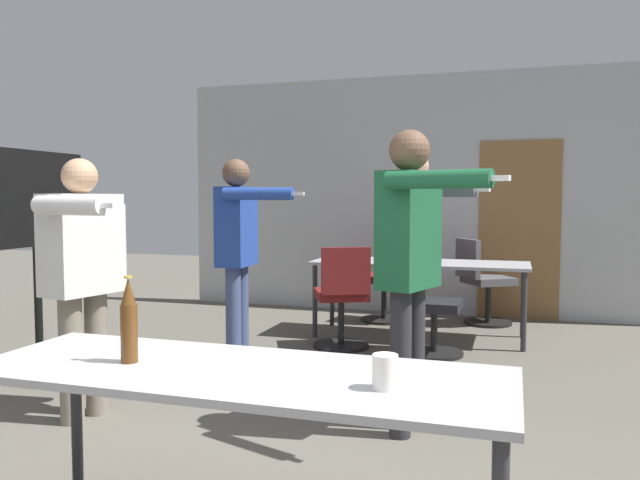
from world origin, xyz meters
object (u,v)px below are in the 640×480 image
at_px(drink_cup, 385,372).
at_px(tv_screen, 36,237).
at_px(office_chair_far_left, 426,307).
at_px(office_chair_side_rolled, 390,282).
at_px(office_chair_near_pushed, 482,284).
at_px(person_far_watching, 414,243).
at_px(person_left_plaid, 83,265).
at_px(person_center_tall, 411,250).
at_px(person_right_polo, 238,240).
at_px(beer_bottle, 129,322).
at_px(office_chair_mid_tucked, 342,300).

bearing_deg(drink_cup, tv_screen, 148.40).
height_order(office_chair_far_left, office_chair_side_rolled, office_chair_side_rolled).
height_order(tv_screen, office_chair_near_pushed, tv_screen).
relative_size(person_far_watching, office_chair_far_left, 1.91).
relative_size(office_chair_side_rolled, office_chair_near_pushed, 1.00).
bearing_deg(person_far_watching, person_left_plaid, -37.60).
distance_m(person_far_watching, person_center_tall, 0.96).
height_order(person_right_polo, office_chair_side_rolled, person_right_polo).
xyz_separation_m(person_left_plaid, office_chair_near_pushed, (2.23, 3.80, -0.53)).
bearing_deg(beer_bottle, person_far_watching, 74.62).
bearing_deg(person_far_watching, person_right_polo, -79.17).
bearing_deg(office_chair_near_pushed, person_right_polo, -72.44).
xyz_separation_m(tv_screen, office_chair_mid_tucked, (2.02, 1.57, -0.64)).
bearing_deg(tv_screen, office_chair_mid_tucked, -52.09).
relative_size(person_far_watching, office_chair_side_rolled, 1.83).
distance_m(person_left_plaid, office_chair_mid_tucked, 2.53).
distance_m(office_chair_far_left, office_chair_mid_tucked, 0.76).
relative_size(person_right_polo, office_chair_side_rolled, 1.81).
relative_size(office_chair_far_left, office_chair_near_pushed, 0.96).
bearing_deg(office_chair_mid_tucked, person_left_plaid, -140.06).
bearing_deg(tv_screen, drink_cup, -121.60).
xyz_separation_m(office_chair_near_pushed, beer_bottle, (-1.07, -5.01, 0.47)).
xyz_separation_m(tv_screen, drink_cup, (3.12, -1.92, -0.27)).
relative_size(person_right_polo, person_center_tall, 0.96).
height_order(beer_bottle, drink_cup, beer_bottle).
bearing_deg(person_left_plaid, office_chair_far_left, 154.20).
height_order(office_chair_side_rolled, office_chair_near_pushed, same).
xyz_separation_m(person_left_plaid, person_center_tall, (1.98, 0.37, 0.11)).
height_order(tv_screen, person_far_watching, tv_screen).
bearing_deg(tv_screen, office_chair_near_pushed, -45.55).
relative_size(office_chair_near_pushed, office_chair_mid_tucked, 0.99).
bearing_deg(beer_bottle, drink_cup, -2.18).
distance_m(person_right_polo, office_chair_near_pushed, 3.03).
distance_m(tv_screen, person_right_polo, 1.55).
xyz_separation_m(person_far_watching, beer_bottle, (-0.70, -2.53, -0.14)).
xyz_separation_m(person_right_polo, drink_cup, (1.79, -2.73, -0.22)).
height_order(office_chair_mid_tucked, drink_cup, office_chair_mid_tucked).
height_order(person_right_polo, person_center_tall, person_center_tall).
bearing_deg(person_right_polo, person_left_plaid, -16.98).
bearing_deg(person_right_polo, person_far_watching, 80.87).
distance_m(person_center_tall, drink_cup, 1.65).
relative_size(office_chair_side_rolled, beer_bottle, 2.84).
bearing_deg(office_chair_side_rolled, office_chair_far_left, -148.02).
bearing_deg(beer_bottle, office_chair_side_rolled, 89.13).
relative_size(beer_bottle, drink_cup, 2.89).
bearing_deg(tv_screen, office_chair_side_rolled, -36.41).
distance_m(person_right_polo, drink_cup, 3.27).
bearing_deg(beer_bottle, person_right_polo, 106.36).
relative_size(person_left_plaid, office_chair_far_left, 1.80).
bearing_deg(person_left_plaid, office_chair_mid_tucked, 167.37).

